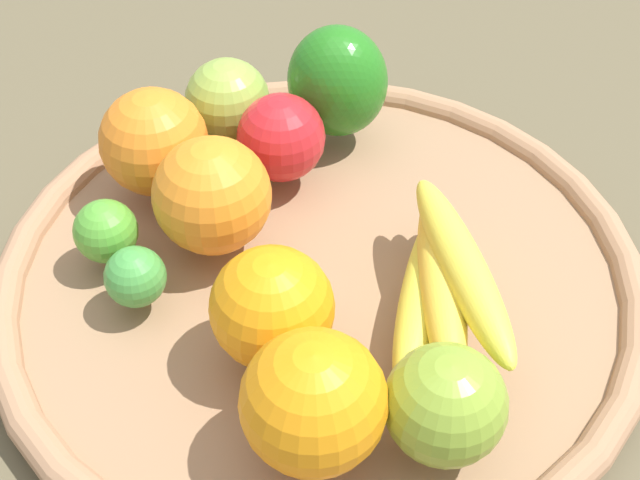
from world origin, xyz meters
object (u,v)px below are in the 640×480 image
at_px(orange_0, 269,307).
at_px(apple_0, 445,405).
at_px(banana_bunch, 442,280).
at_px(apple_2, 281,138).
at_px(lime_0, 135,277).
at_px(orange_3, 154,142).
at_px(apple_1, 228,101).
at_px(bell_pepper, 337,81).
at_px(orange_2, 212,195).
at_px(orange_1, 314,402).
at_px(lime_1, 106,231).

distance_m(orange_0, apple_0, 0.12).
bearing_deg(apple_0, banana_bunch, 105.61).
height_order(apple_0, apple_2, apple_0).
relative_size(lime_0, orange_3, 0.51).
xyz_separation_m(banana_bunch, apple_1, (-0.21, 0.12, 0.01)).
bearing_deg(orange_3, lime_0, -68.92).
bearing_deg(orange_0, banana_bunch, 37.15).
height_order(bell_pepper, banana_bunch, bell_pepper).
relative_size(orange_2, orange_1, 1.00).
distance_m(banana_bunch, apple_1, 0.24).
height_order(banana_bunch, apple_1, apple_1).
xyz_separation_m(lime_0, orange_1, (0.15, -0.06, 0.02)).
distance_m(orange_3, apple_2, 0.09).
relative_size(banana_bunch, orange_1, 2.07).
xyz_separation_m(bell_pepper, lime_1, (-0.10, -0.19, -0.02)).
relative_size(apple_1, orange_1, 0.81).
distance_m(bell_pepper, orange_3, 0.15).
relative_size(lime_0, bell_pepper, 0.45).
xyz_separation_m(orange_0, orange_3, (-0.14, 0.12, 0.00)).
bearing_deg(apple_1, orange_1, -55.95).
relative_size(orange_2, apple_0, 1.18).
height_order(apple_1, apple_0, apple_0).
bearing_deg(orange_0, orange_1, -48.23).
distance_m(apple_1, apple_2, 0.06).
relative_size(orange_2, lime_1, 1.85).
bearing_deg(orange_2, lime_0, -109.06).
height_order(orange_1, orange_3, orange_1).
bearing_deg(apple_1, orange_0, -58.59).
bearing_deg(orange_2, bell_pepper, 76.53).
bearing_deg(apple_2, orange_0, -70.04).
xyz_separation_m(lime_0, apple_0, (0.22, -0.04, 0.01)).
xyz_separation_m(lime_0, apple_2, (0.04, 0.15, 0.01)).
bearing_deg(apple_1, apple_0, -43.06).
bearing_deg(orange_0, apple_1, 121.41).
bearing_deg(orange_3, orange_2, -30.85).
xyz_separation_m(bell_pepper, orange_1, (0.09, -0.29, -0.00)).
relative_size(orange_2, lime_0, 2.01).
bearing_deg(apple_2, banana_bunch, -31.86).
distance_m(lime_1, apple_0, 0.26).
relative_size(bell_pepper, orange_3, 1.14).
relative_size(orange_3, apple_2, 1.20).
bearing_deg(orange_1, apple_1, 124.05).
xyz_separation_m(orange_0, lime_1, (-0.14, 0.04, -0.02)).
bearing_deg(apple_1, lime_0, -84.53).
height_order(orange_0, lime_1, orange_0).
distance_m(lime_0, orange_0, 0.10).
xyz_separation_m(bell_pepper, orange_0, (0.04, -0.23, -0.01)).
distance_m(orange_2, apple_2, 0.09).
height_order(lime_0, orange_1, orange_1).
relative_size(orange_2, orange_3, 1.03).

